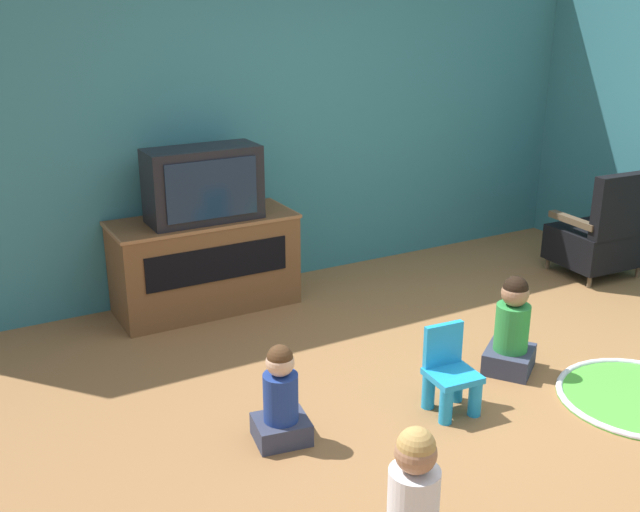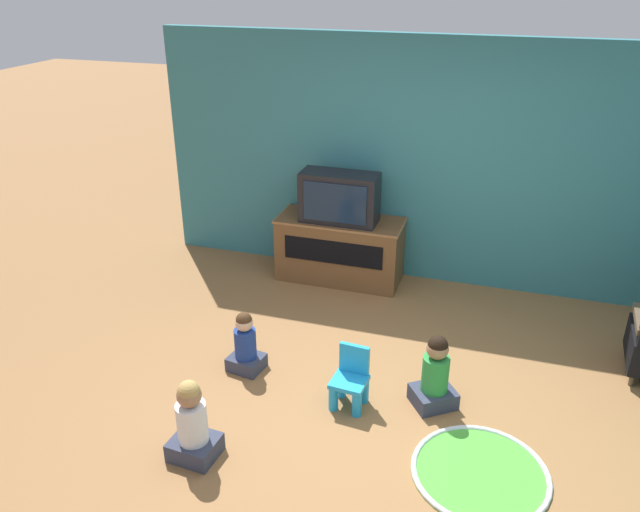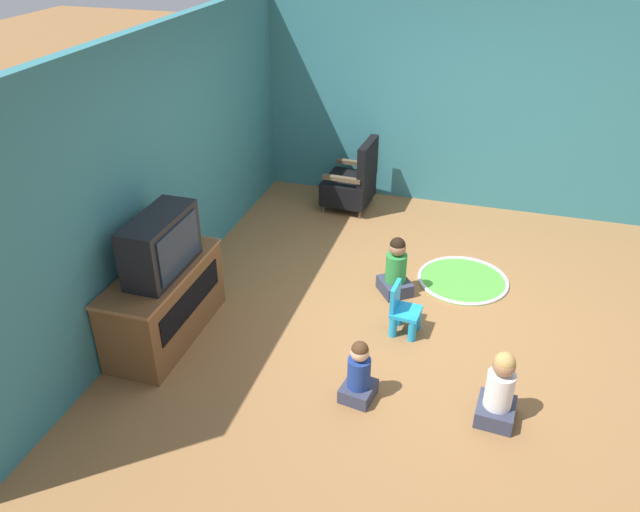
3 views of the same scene
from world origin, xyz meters
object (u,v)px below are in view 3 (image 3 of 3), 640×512
(child_watching_left, at_px, (396,269))
(child_watching_center, at_px, (359,374))
(tv_cabinet, at_px, (164,302))
(television, at_px, (161,244))
(yellow_kid_chair, at_px, (403,313))
(child_watching_right, at_px, (499,391))
(black_armchair, at_px, (352,183))

(child_watching_left, height_order, child_watching_center, child_watching_left)
(tv_cabinet, distance_m, child_watching_left, 2.23)
(child_watching_left, distance_m, child_watching_center, 1.57)
(television, distance_m, yellow_kid_chair, 2.20)
(child_watching_right, bearing_deg, black_armchair, 35.26)
(yellow_kid_chair, height_order, child_watching_left, child_watching_left)
(child_watching_left, height_order, child_watching_right, child_watching_right)
(child_watching_center, relative_size, child_watching_right, 0.87)
(tv_cabinet, xyz_separation_m, child_watching_left, (1.27, -1.82, -0.09))
(tv_cabinet, bearing_deg, television, -90.00)
(tv_cabinet, bearing_deg, black_armchair, -17.03)
(black_armchair, bearing_deg, tv_cabinet, -13.84)
(television, distance_m, black_armchair, 3.23)
(black_armchair, relative_size, yellow_kid_chair, 1.84)
(child_watching_center, xyz_separation_m, child_watching_right, (0.07, -1.05, 0.04))
(tv_cabinet, xyz_separation_m, child_watching_right, (-0.22, -2.88, -0.08))
(black_armchair, bearing_deg, child_watching_center, 18.26)
(tv_cabinet, distance_m, television, 0.59)
(television, distance_m, child_watching_center, 1.94)
(tv_cabinet, height_order, yellow_kid_chair, tv_cabinet)
(yellow_kid_chair, distance_m, child_watching_center, 0.97)
(yellow_kid_chair, bearing_deg, child_watching_center, 173.92)
(black_armchair, xyz_separation_m, child_watching_left, (-1.77, -0.89, -0.07))
(black_armchair, bearing_deg, yellow_kid_chair, 27.52)
(tv_cabinet, distance_m, black_armchair, 3.19)
(tv_cabinet, relative_size, black_armchair, 1.48)
(child_watching_left, bearing_deg, television, 90.08)
(tv_cabinet, distance_m, child_watching_center, 1.86)
(tv_cabinet, height_order, black_armchair, black_armchair)
(television, relative_size, black_armchair, 0.89)
(tv_cabinet, distance_m, child_watching_right, 2.89)
(child_watching_left, xyz_separation_m, child_watching_right, (-1.50, -1.06, 0.00))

